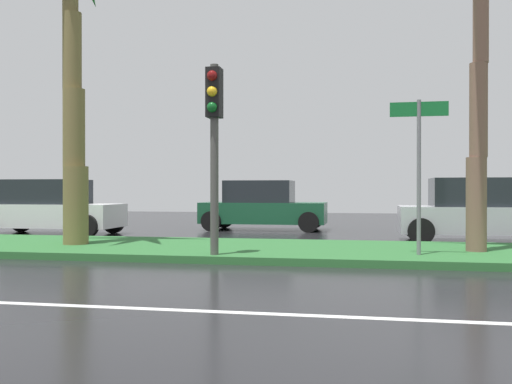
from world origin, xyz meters
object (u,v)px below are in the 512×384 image
object	(u,v)px
traffic_signal_median_left	(214,124)
car_in_traffic_second	(262,206)
street_name_sign	(419,155)
car_in_traffic_leading	(50,208)
car_in_traffic_third	(480,211)

from	to	relation	value
traffic_signal_median_left	car_in_traffic_second	world-z (taller)	traffic_signal_median_left
street_name_sign	car_in_traffic_leading	world-z (taller)	street_name_sign
street_name_sign	car_in_traffic_second	distance (m)	9.38
car_in_traffic_leading	car_in_traffic_third	size ratio (longest dim) A/B	1.00
traffic_signal_median_left	street_name_sign	bearing A→B (deg)	11.09
street_name_sign	car_in_traffic_third	size ratio (longest dim) A/B	0.70
car_in_traffic_second	car_in_traffic_third	xyz separation A→B (m)	(6.53, -3.45, 0.00)
street_name_sign	car_in_traffic_leading	xyz separation A→B (m)	(-10.72, 4.89, -1.25)
car_in_traffic_leading	car_in_traffic_second	size ratio (longest dim) A/B	1.00
street_name_sign	car_in_traffic_leading	bearing A→B (deg)	155.46
car_in_traffic_leading	car_in_traffic_third	distance (m)	12.71
street_name_sign	car_in_traffic_third	bearing A→B (deg)	66.83
car_in_traffic_leading	car_in_traffic_third	bearing A→B (deg)	-1.04
car_in_traffic_leading	car_in_traffic_third	xyz separation A→B (m)	(12.71, -0.23, 0.00)
car_in_traffic_second	car_in_traffic_third	size ratio (longest dim) A/B	1.00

